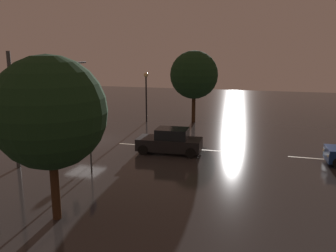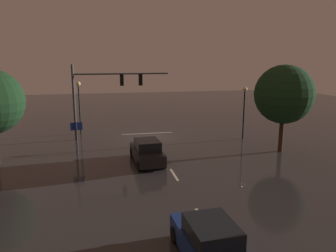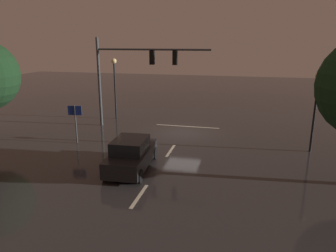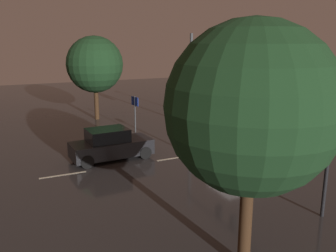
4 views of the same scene
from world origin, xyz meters
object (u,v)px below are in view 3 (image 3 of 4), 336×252
(traffic_signal_assembly, at_px, (133,67))
(street_lamp_right_kerb, at_px, (115,77))
(car_approaching, at_px, (131,155))
(route_sign, at_px, (75,116))
(street_lamp_left_kerb, at_px, (317,97))

(traffic_signal_assembly, distance_m, street_lamp_right_kerb, 3.51)
(car_approaching, relative_size, route_sign, 1.75)
(street_lamp_right_kerb, bearing_deg, street_lamp_left_kerb, 161.12)
(car_approaching, bearing_deg, street_lamp_left_kerb, -152.14)
(street_lamp_left_kerb, bearing_deg, car_approaching, 27.86)
(traffic_signal_assembly, bearing_deg, street_lamp_right_kerb, -42.66)
(street_lamp_right_kerb, bearing_deg, route_sign, 90.89)
(street_lamp_left_kerb, xyz_separation_m, street_lamp_right_kerb, (14.71, -5.03, 0.20))
(car_approaching, distance_m, street_lamp_left_kerb, 11.19)
(street_lamp_left_kerb, relative_size, route_sign, 1.88)
(traffic_signal_assembly, relative_size, route_sign, 3.39)
(traffic_signal_assembly, height_order, street_lamp_left_kerb, traffic_signal_assembly)
(street_lamp_right_kerb, bearing_deg, car_approaching, 116.67)
(traffic_signal_assembly, xyz_separation_m, route_sign, (2.36, 4.61, -2.80))
(traffic_signal_assembly, bearing_deg, car_approaching, 108.45)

